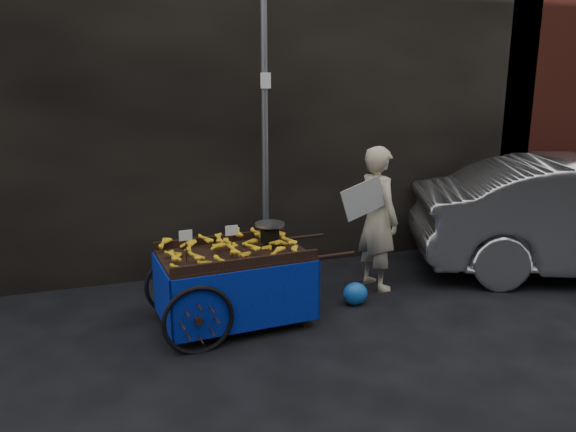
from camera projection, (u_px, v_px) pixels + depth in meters
name	position (u px, v px, depth m)	size (l,w,h in m)	color
ground	(275.00, 319.00, 5.83)	(80.00, 80.00, 0.00)	black
building_wall	(244.00, 72.00, 7.73)	(13.50, 2.00, 5.00)	black
street_pole	(265.00, 115.00, 6.63)	(0.12, 0.10, 4.00)	slate
banana_cart	(229.00, 261.00, 5.56)	(2.04, 1.06, 1.08)	black
vendor	(377.00, 218.00, 6.51)	(0.83, 0.68, 1.69)	beige
plastic_bag	(355.00, 294.00, 6.16)	(0.28, 0.22, 0.25)	blue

